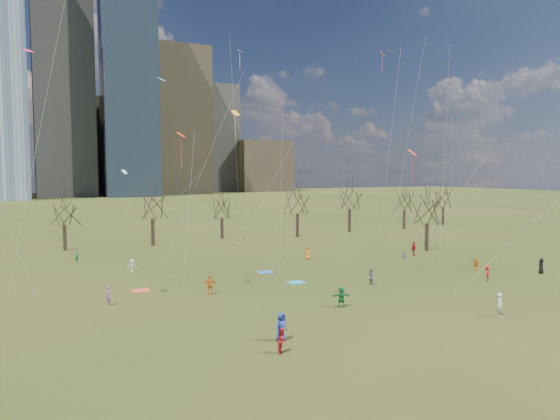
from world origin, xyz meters
name	(u,v)px	position (x,y,z in m)	size (l,w,h in m)	color
ground	(345,303)	(0.00, 0.00, 0.00)	(500.00, 500.00, 0.00)	black
downtown_skyline	(76,110)	(-2.43, 210.64, 39.01)	(212.50, 78.00, 118.00)	slate
bare_tree_row	(203,204)	(-0.09, 37.22, 6.12)	(113.04, 29.80, 9.50)	black
blanket_teal	(296,282)	(0.06, 8.57, 0.01)	(1.60, 1.50, 0.03)	teal
blanket_navy	(265,272)	(-0.50, 14.65, 0.01)	(1.60, 1.50, 0.03)	#2650B1
blanket_crimson	(141,290)	(-14.41, 12.15, 0.01)	(1.60, 1.50, 0.03)	#C53F27
person_0	(281,327)	(-9.06, -6.02, 0.95)	(0.93, 0.61, 1.90)	#24339C
person_1	(500,305)	(8.33, -8.55, 0.88)	(0.64, 0.42, 1.76)	white
person_2	(282,341)	(-9.99, -7.98, 0.77)	(0.75, 0.58, 1.54)	maroon
person_3	(499,298)	(11.33, -6.04, 0.49)	(0.64, 0.37, 0.99)	#5A5B5F
person_4	(210,285)	(-9.15, 7.78, 0.89)	(1.04, 0.43, 1.78)	orange
person_5	(341,297)	(-1.02, -0.99, 0.86)	(1.59, 0.51, 1.72)	#1C7F39
person_6	(541,266)	(25.76, 0.41, 0.84)	(0.82, 0.54, 1.68)	black
person_7	(108,296)	(-17.83, 8.10, 0.83)	(0.60, 0.40, 1.66)	#8F4992
person_8	(404,256)	(18.33, 13.81, 0.47)	(0.46, 0.36, 0.94)	#214293
person_9	(132,266)	(-13.53, 21.13, 0.72)	(0.93, 0.53, 1.44)	silver
person_10	(414,249)	(21.61, 15.71, 0.90)	(1.05, 0.44, 1.80)	maroon
person_12	(308,253)	(7.62, 19.30, 0.83)	(0.82, 0.53, 1.67)	orange
person_13	(77,256)	(-18.33, 30.62, 0.72)	(0.53, 0.35, 1.45)	#197343
person_14	(371,277)	(5.89, 4.21, 0.81)	(0.79, 0.61, 1.62)	slate
person_15	(487,273)	(17.50, 0.46, 0.81)	(1.05, 0.60, 1.62)	#B21E19
person_16	(476,264)	(20.76, 4.71, 0.76)	(0.89, 0.37, 1.52)	orange
kites_airborne	(296,156)	(2.36, 12.75, 12.62)	(57.32, 38.48, 27.26)	#FD3B15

